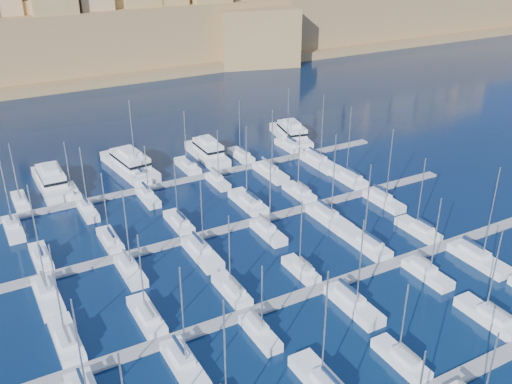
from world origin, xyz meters
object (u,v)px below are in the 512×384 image
sailboat_4 (488,317)px  motor_yacht_a (51,181)px  motor_yacht_d (291,134)px  motor_yacht_b (130,163)px  motor_yacht_c (207,151)px

sailboat_4 → motor_yacht_a: size_ratio=0.84×
sailboat_4 → motor_yacht_d: 71.34m
sailboat_4 → motor_yacht_d: (13.86, 69.98, 0.98)m
motor_yacht_b → motor_yacht_c: size_ratio=1.25×
motor_yacht_a → motor_yacht_b: same height
sailboat_4 → motor_yacht_a: sailboat_4 is taller
motor_yacht_a → motor_yacht_d: size_ratio=0.95×
motor_yacht_a → motor_yacht_d: 55.21m
motor_yacht_d → sailboat_4: bearing=-101.2°
motor_yacht_a → motor_yacht_c: same height
motor_yacht_d → motor_yacht_b: bearing=178.8°
motor_yacht_c → motor_yacht_d: (22.16, 0.76, -0.00)m
sailboat_4 → motor_yacht_b: (-25.35, 70.82, 0.98)m
motor_yacht_a → motor_yacht_d: same height
sailboat_4 → motor_yacht_d: size_ratio=0.80×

